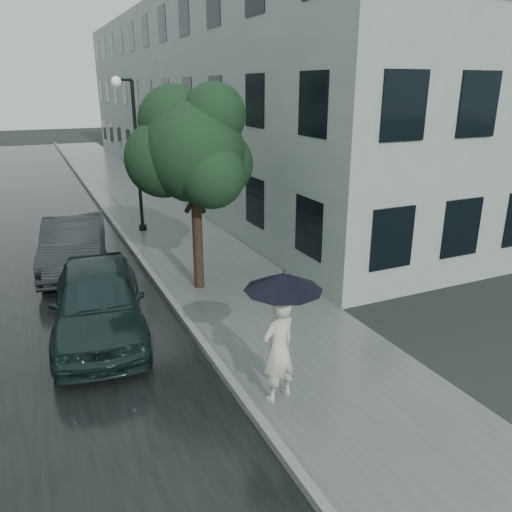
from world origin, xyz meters
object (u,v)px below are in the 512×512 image
lamp_post (133,146)px  car_near (98,300)px  car_far (74,243)px  pedestrian (279,349)px  street_tree (193,150)px

lamp_post → car_near: (-2.46, -7.63, -2.26)m
car_near → car_far: size_ratio=1.00×
pedestrian → street_tree: (0.38, 5.35, 2.62)m
lamp_post → pedestrian: bearing=-104.8°
street_tree → pedestrian: bearing=-94.1°
pedestrian → lamp_post: 11.46m
street_tree → car_far: 4.80m
pedestrian → car_far: size_ratio=0.41×
street_tree → car_far: street_tree is taller
car_near → car_far: car_near is taller
lamp_post → car_near: bearing=-122.1°
pedestrian → car_near: size_ratio=0.41×
pedestrian → street_tree: bearing=-111.0°
lamp_post → car_far: bearing=-142.6°
car_far → car_near: bearing=-80.1°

